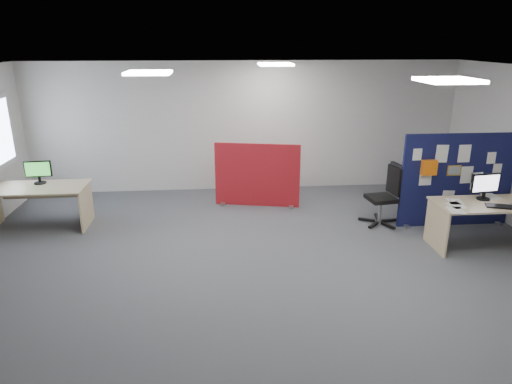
{
  "coord_description": "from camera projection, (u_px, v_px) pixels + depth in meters",
  "views": [
    {
      "loc": [
        -0.59,
        -6.01,
        3.11
      ],
      "look_at": [
        -0.05,
        0.23,
        1.0
      ],
      "focal_mm": 32.0,
      "sensor_mm": 36.0,
      "label": 1
    }
  ],
  "objects": [
    {
      "name": "keyboard",
      "position": [
        502.0,
        207.0,
        6.78
      ],
      "size": [
        0.48,
        0.32,
        0.02
      ],
      "primitive_type": "cube",
      "rotation": [
        0.0,
        0.0,
        -0.35
      ],
      "color": "black",
      "rests_on": "main_desk"
    },
    {
      "name": "navy_divider",
      "position": [
        456.0,
        180.0,
        7.79
      ],
      "size": [
        1.97,
        0.3,
        1.63
      ],
      "color": "#0E1134",
      "rests_on": "floor"
    },
    {
      "name": "monitor_main",
      "position": [
        485.0,
        185.0,
        7.04
      ],
      "size": [
        0.48,
        0.2,
        0.42
      ],
      "rotation": [
        0.0,
        0.0,
        0.13
      ],
      "color": "black",
      "rests_on": "main_desk"
    },
    {
      "name": "main_desk",
      "position": [
        489.0,
        212.0,
        7.06
      ],
      "size": [
        1.74,
        0.77,
        0.73
      ],
      "color": "tan",
      "rests_on": "floor"
    },
    {
      "name": "ceiling_lights",
      "position": [
        280.0,
        71.0,
        6.52
      ],
      "size": [
        4.1,
        4.1,
        0.04
      ],
      "color": "white",
      "rests_on": "ceiling"
    },
    {
      "name": "wall_back",
      "position": [
        245.0,
        127.0,
        9.59
      ],
      "size": [
        9.0,
        0.02,
        2.7
      ],
      "primitive_type": "cube",
      "color": "silver",
      "rests_on": "floor"
    },
    {
      "name": "second_desk",
      "position": [
        38.0,
        196.0,
        7.81
      ],
      "size": [
        1.65,
        0.83,
        0.73
      ],
      "color": "tan",
      "rests_on": "floor"
    },
    {
      "name": "office_chair",
      "position": [
        387.0,
        191.0,
        7.92
      ],
      "size": [
        0.7,
        0.7,
        1.06
      ],
      "rotation": [
        0.0,
        0.0,
        0.15
      ],
      "color": "black",
      "rests_on": "floor"
    },
    {
      "name": "desk_papers",
      "position": [
        488.0,
        204.0,
        6.9
      ],
      "size": [
        1.53,
        0.87,
        0.0
      ],
      "color": "white",
      "rests_on": "main_desk"
    },
    {
      "name": "wall_front",
      "position": [
        312.0,
        322.0,
        2.98
      ],
      "size": [
        9.0,
        0.02,
        2.7
      ],
      "primitive_type": "cube",
      "color": "silver",
      "rests_on": "floor"
    },
    {
      "name": "floor",
      "position": [
        261.0,
        261.0,
        6.71
      ],
      "size": [
        9.0,
        9.0,
        0.0
      ],
      "primitive_type": "plane",
      "color": "#4D4F54",
      "rests_on": "ground"
    },
    {
      "name": "red_divider",
      "position": [
        257.0,
        176.0,
        8.78
      ],
      "size": [
        1.62,
        0.39,
        1.23
      ],
      "rotation": [
        0.0,
        0.0,
        -0.21
      ],
      "color": "maroon",
      "rests_on": "floor"
    },
    {
      "name": "ceiling",
      "position": [
        261.0,
        72.0,
        5.85
      ],
      "size": [
        9.0,
        7.0,
        0.02
      ],
      "primitive_type": "cube",
      "color": "white",
      "rests_on": "wall_back"
    },
    {
      "name": "monitor_second",
      "position": [
        38.0,
        171.0,
        7.83
      ],
      "size": [
        0.44,
        0.2,
        0.4
      ],
      "rotation": [
        0.0,
        0.0,
        0.08
      ],
      "color": "black",
      "rests_on": "second_desk"
    }
  ]
}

